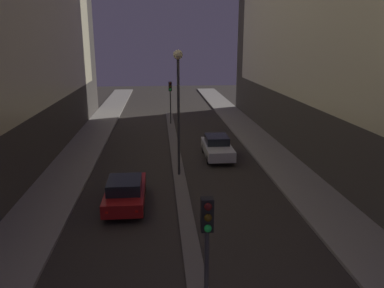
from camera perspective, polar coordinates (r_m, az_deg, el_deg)
The scene contains 6 objects.
median_strip at distance 25.65m, azimuth -2.27°, elevation -2.95°, with size 0.73×36.83×0.12m.
traffic_light_near at distance 10.02m, azimuth 2.30°, elevation -14.09°, with size 0.32×0.42×4.18m.
traffic_light_mid at distance 37.28m, azimuth -3.33°, elevation 7.77°, with size 0.32×0.42×4.18m.
street_lamp at distance 22.16m, azimuth -2.10°, elevation 8.47°, with size 0.55×0.55×7.54m.
car_left_lane at distance 19.34m, azimuth -10.12°, elevation -7.19°, with size 1.92×4.41×1.54m.
car_right_lane at distance 26.92m, azimuth 3.86°, elevation -0.46°, with size 1.85×4.53×1.55m.
Camera 1 is at (-1.17, -4.90, 8.13)m, focal length 35.00 mm.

